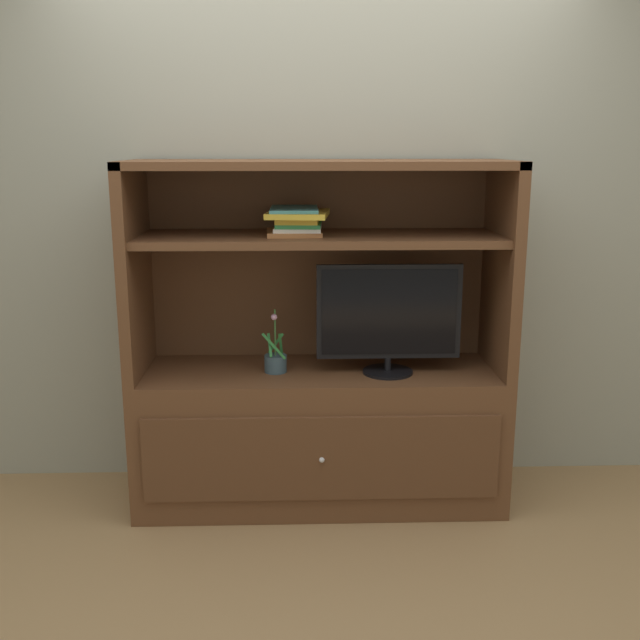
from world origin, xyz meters
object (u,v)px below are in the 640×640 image
media_console (320,398)px  magazine_stack (297,220)px  potted_plant (275,362)px  tv_monitor (389,317)px

media_console → magazine_stack: media_console is taller
potted_plant → magazine_stack: 0.66m
tv_monitor → media_console: bearing=166.9°
potted_plant → magazine_stack: size_ratio=0.83×
tv_monitor → potted_plant: tv_monitor is taller
tv_monitor → magazine_stack: bearing=171.1°
media_console → tv_monitor: size_ratio=2.61×
potted_plant → magazine_stack: (0.10, 0.03, 0.65)m
tv_monitor → magazine_stack: size_ratio=1.85×
tv_monitor → magazine_stack: magazine_stack is taller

